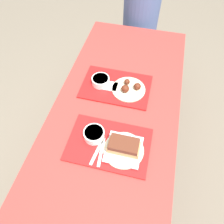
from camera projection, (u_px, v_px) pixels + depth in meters
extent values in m
plane|color=#706656|center=(113.00, 164.00, 1.93)|extent=(12.00, 12.00, 0.00)
cube|color=maroon|center=(113.00, 118.00, 1.34)|extent=(0.78, 1.90, 0.04)
cylinder|color=maroon|center=(101.00, 63.00, 2.18)|extent=(0.07, 0.07, 0.70)
cylinder|color=maroon|center=(168.00, 74.00, 2.09)|extent=(0.07, 0.07, 0.70)
cube|color=maroon|center=(140.00, 41.00, 2.22)|extent=(0.74, 0.28, 0.04)
cylinder|color=maroon|center=(111.00, 54.00, 2.46)|extent=(0.06, 0.06, 0.44)
cylinder|color=maroon|center=(166.00, 63.00, 2.37)|extent=(0.06, 0.06, 0.44)
cube|color=red|center=(109.00, 144.00, 1.21)|extent=(0.45, 0.30, 0.01)
cube|color=red|center=(116.00, 87.00, 1.46)|extent=(0.45, 0.30, 0.01)
cylinder|color=white|center=(94.00, 134.00, 1.21)|extent=(0.12, 0.12, 0.05)
cylinder|color=beige|center=(94.00, 133.00, 1.20)|extent=(0.10, 0.10, 0.01)
cylinder|color=beige|center=(123.00, 150.00, 1.17)|extent=(0.22, 0.22, 0.01)
cube|color=silver|center=(124.00, 149.00, 1.17)|extent=(0.19, 0.19, 0.01)
cube|color=tan|center=(124.00, 147.00, 1.15)|extent=(0.17, 0.09, 0.04)
cube|color=#562819|center=(124.00, 144.00, 1.12)|extent=(0.15, 0.09, 0.03)
cube|color=white|center=(97.00, 151.00, 1.17)|extent=(0.04, 0.17, 0.00)
cube|color=white|center=(101.00, 152.00, 1.17)|extent=(0.03, 0.17, 0.00)
cube|color=teal|center=(113.00, 133.00, 1.24)|extent=(0.04, 0.03, 0.01)
cylinder|color=white|center=(101.00, 81.00, 1.45)|extent=(0.12, 0.12, 0.05)
cylinder|color=beige|center=(101.00, 79.00, 1.43)|extent=(0.10, 0.10, 0.01)
cylinder|color=beige|center=(129.00, 89.00, 1.43)|extent=(0.22, 0.22, 0.01)
sphere|color=#562314|center=(137.00, 86.00, 1.41)|extent=(0.05, 0.05, 0.05)
sphere|color=#562314|center=(127.00, 82.00, 1.44)|extent=(0.04, 0.04, 0.04)
sphere|color=#562314|center=(125.00, 89.00, 1.39)|extent=(0.05, 0.05, 0.05)
cube|color=white|center=(109.00, 86.00, 1.45)|extent=(0.11, 0.08, 0.01)
cylinder|color=#4C6093|center=(141.00, 16.00, 2.01)|extent=(0.32, 0.32, 0.50)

